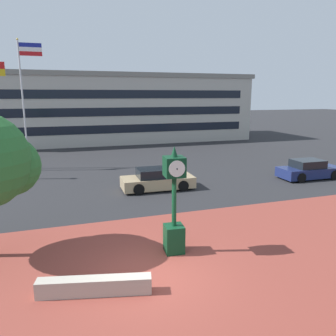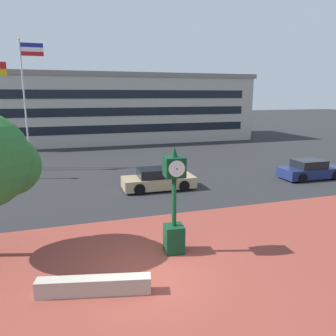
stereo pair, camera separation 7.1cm
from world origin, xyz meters
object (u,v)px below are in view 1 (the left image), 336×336
object	(u,v)px
street_clock	(174,206)
car_street_mid	(157,180)
flagpole_secondary	(25,95)
car_street_near	(309,170)
civic_building	(120,107)

from	to	relation	value
street_clock	car_street_mid	size ratio (longest dim) A/B	0.89
street_clock	flagpole_secondary	xyz separation A→B (m)	(-5.86, 16.58, 3.81)
car_street_near	civic_building	distance (m)	25.75
street_clock	car_street_near	world-z (taller)	street_clock
car_street_mid	civic_building	xyz separation A→B (m)	(2.04, 23.45, 3.42)
car_street_mid	civic_building	size ratio (longest dim) A/B	0.14
car_street_near	street_clock	bearing A→B (deg)	-57.86
car_street_near	flagpole_secondary	bearing A→B (deg)	-115.95
flagpole_secondary	civic_building	bearing A→B (deg)	57.11
car_street_near	car_street_mid	size ratio (longest dim) A/B	0.99
car_street_mid	flagpole_secondary	world-z (taller)	flagpole_secondary
street_clock	flagpole_secondary	world-z (taller)	flagpole_secondary
car_street_near	flagpole_secondary	world-z (taller)	flagpole_secondary
car_street_near	car_street_mid	xyz separation A→B (m)	(-10.52, 0.63, 0.00)
street_clock	civic_building	xyz separation A→B (m)	(3.74, 31.43, 2.28)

